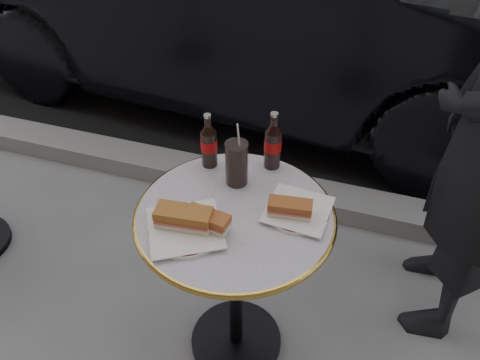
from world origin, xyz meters
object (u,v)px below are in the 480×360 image
(cola_bottle_left, at_px, (209,140))
(cola_bottle_right, at_px, (273,140))
(plate_left, at_px, (185,230))
(bistro_table, at_px, (236,286))
(plate_right, at_px, (298,211))
(cola_glass, at_px, (237,163))

(cola_bottle_left, bearing_deg, cola_bottle_right, 15.97)
(cola_bottle_left, bearing_deg, plate_left, -82.03)
(cola_bottle_left, xyz_separation_m, cola_bottle_right, (0.20, 0.06, 0.01))
(bistro_table, relative_size, cola_bottle_right, 3.48)
(plate_right, relative_size, cola_bottle_right, 0.94)
(cola_bottle_right, bearing_deg, bistro_table, -100.44)
(bistro_table, distance_m, cola_bottle_left, 0.53)
(cola_glass, bearing_deg, bistro_table, -73.86)
(plate_left, xyz_separation_m, cola_bottle_left, (-0.04, 0.32, 0.09))
(plate_right, distance_m, cola_glass, 0.25)
(cola_bottle_right, height_order, cola_glass, cola_bottle_right)
(plate_right, bearing_deg, cola_glass, 160.27)
(bistro_table, xyz_separation_m, plate_left, (-0.11, -0.12, 0.37))
(plate_left, distance_m, cola_bottle_right, 0.42)
(plate_left, height_order, cola_glass, cola_glass)
(plate_left, height_order, cola_bottle_left, cola_bottle_left)
(bistro_table, distance_m, plate_left, 0.41)
(cola_bottle_left, relative_size, cola_glass, 1.30)
(plate_right, height_order, cola_glass, cola_glass)
(plate_right, xyz_separation_m, cola_glass, (-0.22, 0.08, 0.07))
(cola_bottle_left, height_order, cola_bottle_right, cola_bottle_right)
(plate_left, bearing_deg, cola_bottle_right, 67.10)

